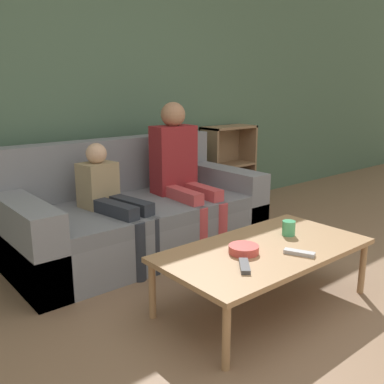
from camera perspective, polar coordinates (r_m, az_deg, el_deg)
name	(u,v)px	position (r m, az deg, el deg)	size (l,w,h in m)	color
wall_back	(85,84)	(3.83, -14.13, 13.83)	(12.00, 0.06, 2.60)	#4C6B56
couch	(136,215)	(3.46, -7.51, -3.06)	(2.00, 0.99, 0.86)	gray
bookshelf	(226,176)	(4.69, 4.55, 2.17)	(0.60, 0.28, 0.87)	#8E7051
coffee_table	(265,252)	(2.56, 9.66, -7.91)	(1.27, 0.68, 0.37)	#A87F56
person_adult	(180,165)	(3.50, -1.67, 3.63)	(0.36, 0.68, 1.16)	#C6474C
person_child	(112,198)	(3.13, -10.64, -0.80)	(0.34, 0.69, 0.88)	#282D38
cup_near	(289,228)	(2.77, 12.77, -4.71)	(0.08, 0.08, 0.09)	#4CB77A
tv_remote_0	(299,253)	(2.49, 14.11, -7.87)	(0.11, 0.17, 0.02)	#B7B7BC
tv_remote_1	(245,266)	(2.26, 7.02, -9.77)	(0.15, 0.16, 0.02)	#47474C
snack_bowl	(244,249)	(2.45, 6.91, -7.59)	(0.17, 0.17, 0.05)	#DB4C47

